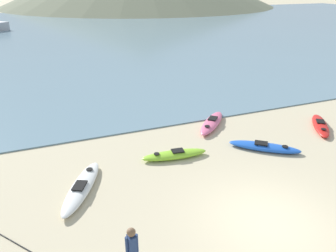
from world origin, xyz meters
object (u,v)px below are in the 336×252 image
(kayak_on_sand_3, at_px, (212,123))
(person_near_foreground, at_px, (132,251))
(kayak_on_sand_5, at_px, (174,155))
(moored_boat_1, at_px, (176,11))
(kayak_on_sand_1, at_px, (264,147))
(kayak_on_sand_2, at_px, (82,187))
(loose_paddle, at_px, (16,243))
(kayak_on_sand_0, at_px, (320,125))

(kayak_on_sand_3, xyz_separation_m, person_near_foreground, (-6.13, -7.31, 0.71))
(kayak_on_sand_5, xyz_separation_m, moored_boat_1, (23.47, 55.05, 0.66))
(kayak_on_sand_5, distance_m, moored_boat_1, 59.85)
(kayak_on_sand_1, distance_m, person_near_foreground, 8.22)
(kayak_on_sand_2, xyz_separation_m, kayak_on_sand_5, (3.81, 0.93, -0.01))
(kayak_on_sand_3, distance_m, loose_paddle, 10.13)
(kayak_on_sand_2, relative_size, kayak_on_sand_3, 1.19)
(kayak_on_sand_1, bearing_deg, loose_paddle, -168.31)
(kayak_on_sand_0, relative_size, kayak_on_sand_3, 0.99)
(kayak_on_sand_1, relative_size, person_near_foreground, 1.81)
(kayak_on_sand_5, height_order, moored_boat_1, moored_boat_1)
(kayak_on_sand_3, xyz_separation_m, loose_paddle, (-8.79, -5.03, -0.15))
(kayak_on_sand_3, relative_size, kayak_on_sand_5, 0.98)
(kayak_on_sand_3, xyz_separation_m, kayak_on_sand_5, (-2.95, -2.26, -0.02))
(moored_boat_1, bearing_deg, kayak_on_sand_2, -115.98)
(kayak_on_sand_0, relative_size, moored_boat_1, 0.78)
(kayak_on_sand_3, bearing_deg, kayak_on_sand_5, -142.46)
(kayak_on_sand_1, relative_size, loose_paddle, 1.19)
(kayak_on_sand_1, xyz_separation_m, kayak_on_sand_5, (-3.80, 0.77, 0.01))
(kayak_on_sand_0, bearing_deg, person_near_foreground, -154.85)
(kayak_on_sand_1, bearing_deg, kayak_on_sand_5, 168.54)
(kayak_on_sand_5, distance_m, person_near_foreground, 6.01)
(kayak_on_sand_2, height_order, kayak_on_sand_5, kayak_on_sand_2)
(kayak_on_sand_1, xyz_separation_m, kayak_on_sand_2, (-7.61, -0.15, 0.01))
(kayak_on_sand_2, relative_size, loose_paddle, 1.39)
(kayak_on_sand_2, height_order, person_near_foreground, person_near_foreground)
(kayak_on_sand_3, xyz_separation_m, moored_boat_1, (20.52, 52.79, 0.64))
(moored_boat_1, bearing_deg, person_near_foreground, -113.92)
(kayak_on_sand_0, height_order, kayak_on_sand_3, kayak_on_sand_3)
(person_near_foreground, bearing_deg, kayak_on_sand_3, 50.00)
(kayak_on_sand_0, xyz_separation_m, kayak_on_sand_1, (-3.92, -0.85, 0.00))
(moored_boat_1, bearing_deg, kayak_on_sand_3, -111.24)
(kayak_on_sand_0, height_order, kayak_on_sand_1, same)
(kayak_on_sand_0, bearing_deg, kayak_on_sand_5, -179.42)
(kayak_on_sand_1, xyz_separation_m, loose_paddle, (-9.64, -2.00, -0.12))
(kayak_on_sand_3, relative_size, person_near_foreground, 1.77)
(kayak_on_sand_2, distance_m, loose_paddle, 2.74)
(kayak_on_sand_0, relative_size, loose_paddle, 1.16)
(kayak_on_sand_3, bearing_deg, kayak_on_sand_2, -154.74)
(person_near_foreground, bearing_deg, kayak_on_sand_2, 98.67)
(kayak_on_sand_5, height_order, person_near_foreground, person_near_foreground)
(person_near_foreground, distance_m, loose_paddle, 3.60)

